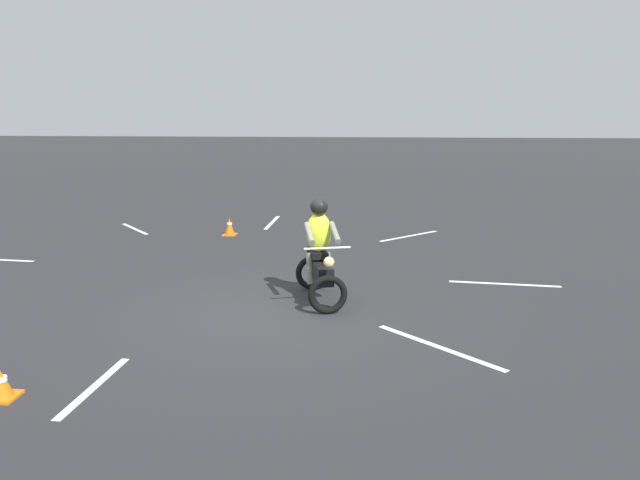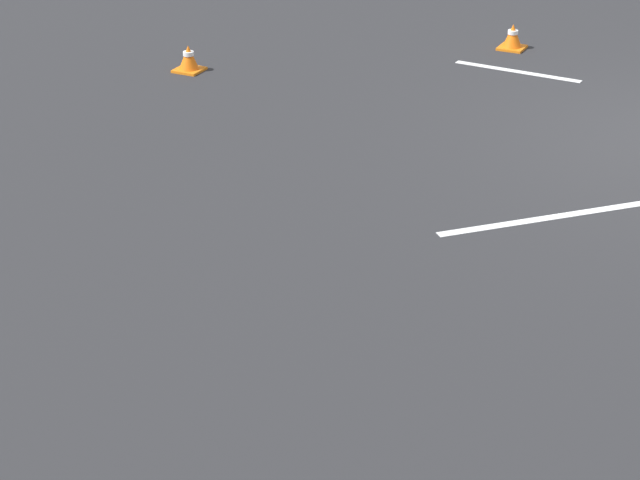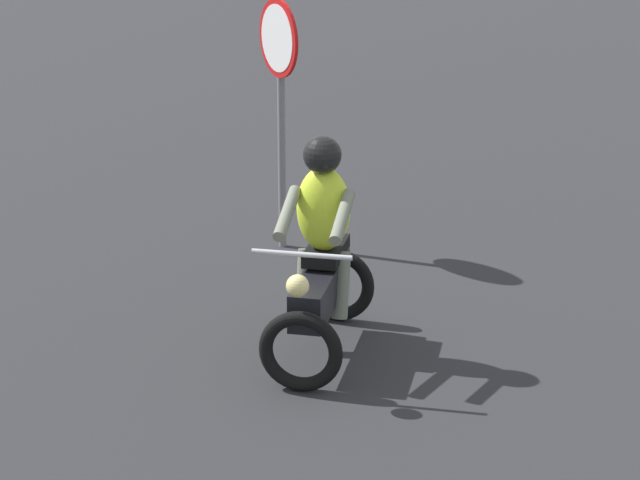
{
  "view_description": "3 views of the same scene",
  "coord_description": "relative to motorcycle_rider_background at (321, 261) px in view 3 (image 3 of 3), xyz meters",
  "views": [
    {
      "loc": [
        8.82,
        1.6,
        3.02
      ],
      "look_at": [
        -0.72,
        0.78,
        1.0
      ],
      "focal_mm": 35.0,
      "sensor_mm": 36.0,
      "label": 1
    },
    {
      "loc": [
        -1.54,
        12.4,
        4.66
      ],
      "look_at": [
        1.89,
        5.42,
        0.9
      ],
      "focal_mm": 70.0,
      "sensor_mm": 36.0,
      "label": 2
    },
    {
      "loc": [
        -3.01,
        14.16,
        3.88
      ],
      "look_at": [
        4.5,
        10.05,
        0.9
      ],
      "focal_mm": 70.0,
      "sensor_mm": 36.0,
      "label": 3
    }
  ],
  "objects": [
    {
      "name": "motorcycle_rider_background",
      "position": [
        0.0,
        0.0,
        0.0
      ],
      "size": [
        1.45,
        1.37,
        1.66
      ],
      "rotation": [
        0.0,
        0.0,
        0.86
      ],
      "color": "black",
      "rests_on": "ground"
    },
    {
      "name": "stop_sign",
      "position": [
        2.26,
        -0.81,
        0.91
      ],
      "size": [
        0.7,
        0.08,
        2.3
      ],
      "color": "slate",
      "rests_on": "ground"
    }
  ]
}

